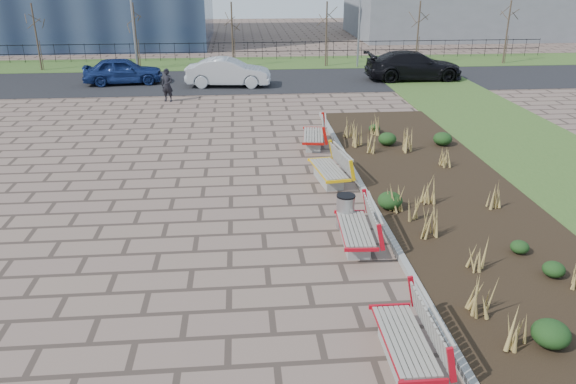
{
  "coord_description": "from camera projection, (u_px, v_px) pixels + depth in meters",
  "views": [
    {
      "loc": [
        0.36,
        -10.2,
        6.35
      ],
      "look_at": [
        1.5,
        3.0,
        0.9
      ],
      "focal_mm": 35.0,
      "sensor_mm": 36.0,
      "label": 1
    }
  ],
  "objects": [
    {
      "name": "lamp_west",
      "position": [
        133.0,
        20.0,
        34.1
      ],
      "size": [
        0.24,
        0.6,
        6.0
      ],
      "primitive_type": null,
      "color": "gray",
      "rests_on": "grass_verge_far"
    },
    {
      "name": "car_silver",
      "position": [
        228.0,
        72.0,
        30.51
      ],
      "size": [
        4.69,
        2.0,
        1.5
      ],
      "primitive_type": "imported",
      "rotation": [
        0.0,
        0.0,
        1.48
      ],
      "color": "#AFB3B7",
      "rests_on": "road"
    },
    {
      "name": "bench_b",
      "position": [
        355.0,
        226.0,
        13.38
      ],
      "size": [
        1.01,
        2.15,
        1.0
      ],
      "primitive_type": null,
      "rotation": [
        0.0,
        0.0,
        -0.05
      ],
      "color": "red",
      "rests_on": "ground"
    },
    {
      "name": "ground",
      "position": [
        229.0,
        288.0,
        11.78
      ],
      "size": [
        120.0,
        120.0,
        0.0
      ],
      "primitive_type": "plane",
      "color": "brown",
      "rests_on": "ground"
    },
    {
      "name": "tree_e",
      "position": [
        418.0,
        33.0,
        36.38
      ],
      "size": [
        1.4,
        1.4,
        4.0
      ],
      "primitive_type": null,
      "color": "#4C3D2D",
      "rests_on": "grass_verge_far"
    },
    {
      "name": "road",
      "position": [
        233.0,
        81.0,
        32.05
      ],
      "size": [
        80.0,
        7.0,
        0.02
      ],
      "primitive_type": "cube",
      "color": "black",
      "rests_on": "ground"
    },
    {
      "name": "lamp_east",
      "position": [
        359.0,
        18.0,
        35.22
      ],
      "size": [
        0.24,
        0.6,
        6.0
      ],
      "primitive_type": null,
      "color": "gray",
      "rests_on": "grass_verge_far"
    },
    {
      "name": "car_blue",
      "position": [
        123.0,
        71.0,
        31.1
      ],
      "size": [
        4.42,
        2.16,
        1.45
      ],
      "primitive_type": "imported",
      "rotation": [
        0.0,
        0.0,
        1.68
      ],
      "color": "navy",
      "rests_on": "road"
    },
    {
      "name": "tree_a",
      "position": [
        37.0,
        37.0,
        34.46
      ],
      "size": [
        1.4,
        1.4,
        4.0
      ],
      "primitive_type": null,
      "color": "#4C3D2D",
      "rests_on": "grass_verge_far"
    },
    {
      "name": "tree_d",
      "position": [
        326.0,
        34.0,
        35.9
      ],
      "size": [
        1.4,
        1.4,
        4.0
      ],
      "primitive_type": null,
      "color": "#4C3D2D",
      "rests_on": "grass_verge_far"
    },
    {
      "name": "planting_curb",
      "position": [
        363.0,
        189.0,
        16.67
      ],
      "size": [
        0.16,
        18.0,
        0.15
      ],
      "primitive_type": "cube",
      "color": "gray",
      "rests_on": "ground"
    },
    {
      "name": "tree_f",
      "position": [
        507.0,
        32.0,
        36.86
      ],
      "size": [
        1.4,
        1.4,
        4.0
      ],
      "primitive_type": null,
      "color": "#4C3D2D",
      "rests_on": "grass_verge_far"
    },
    {
      "name": "grass_verge_far",
      "position": [
        234.0,
        64.0,
        37.57
      ],
      "size": [
        80.0,
        5.0,
        0.04
      ],
      "primitive_type": "cube",
      "color": "#33511E",
      "rests_on": "ground"
    },
    {
      "name": "bench_c",
      "position": [
        329.0,
        167.0,
        17.24
      ],
      "size": [
        1.18,
        2.2,
        1.0
      ],
      "primitive_type": null,
      "rotation": [
        0.0,
        0.0,
        0.14
      ],
      "color": "yellow",
      "rests_on": "ground"
    },
    {
      "name": "car_black",
      "position": [
        414.0,
        66.0,
        32.16
      ],
      "size": [
        5.57,
        2.32,
        1.61
      ],
      "primitive_type": "imported",
      "rotation": [
        0.0,
        0.0,
        1.58
      ],
      "color": "black",
      "rests_on": "road"
    },
    {
      "name": "litter_bin",
      "position": [
        345.0,
        212.0,
        14.31
      ],
      "size": [
        0.46,
        0.46,
        0.88
      ],
      "primitive_type": "cylinder",
      "color": "#B2B2B7",
      "rests_on": "ground"
    },
    {
      "name": "tree_c",
      "position": [
        232.0,
        35.0,
        35.42
      ],
      "size": [
        1.4,
        1.4,
        4.0
      ],
      "primitive_type": null,
      "color": "#4C3D2D",
      "rests_on": "grass_verge_far"
    },
    {
      "name": "bench_d",
      "position": [
        313.0,
        133.0,
        20.61
      ],
      "size": [
        1.17,
        2.2,
        1.0
      ],
      "primitive_type": null,
      "rotation": [
        0.0,
        0.0,
        -0.13
      ],
      "color": "#B6110C",
      "rests_on": "ground"
    },
    {
      "name": "bench_a",
      "position": [
        405.0,
        337.0,
        9.45
      ],
      "size": [
        0.9,
        2.1,
        1.0
      ],
      "primitive_type": null,
      "rotation": [
        0.0,
        0.0,
        -0.0
      ],
      "color": "#B90C1B",
      "rests_on": "ground"
    },
    {
      "name": "railing_fence",
      "position": [
        233.0,
        51.0,
        38.72
      ],
      "size": [
        44.0,
        0.1,
        1.2
      ],
      "primitive_type": null,
      "color": "black",
      "rests_on": "grass_verge_far"
    },
    {
      "name": "planting_bed",
      "position": [
        439.0,
        188.0,
        16.87
      ],
      "size": [
        4.5,
        18.0,
        0.1
      ],
      "primitive_type": "cube",
      "color": "black",
      "rests_on": "ground"
    },
    {
      "name": "tree_b",
      "position": [
        136.0,
        36.0,
        34.94
      ],
      "size": [
        1.4,
        1.4,
        4.0
      ],
      "primitive_type": null,
      "color": "#4C3D2D",
      "rests_on": "grass_verge_far"
    },
    {
      "name": "pedestrian",
      "position": [
        167.0,
        85.0,
        27.19
      ],
      "size": [
        0.67,
        0.54,
        1.59
      ],
      "primitive_type": "imported",
      "rotation": [
        0.0,
        0.0,
        -0.3
      ],
      "color": "black",
      "rests_on": "ground"
    }
  ]
}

